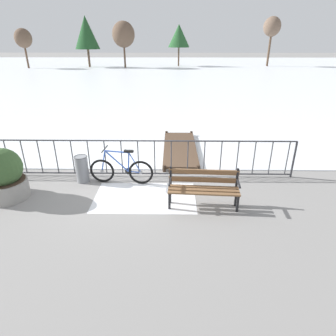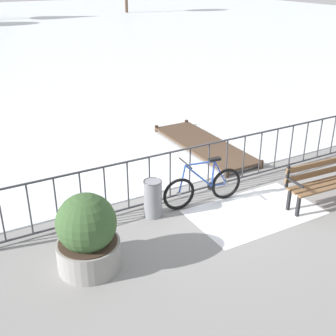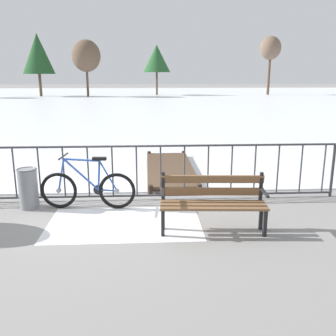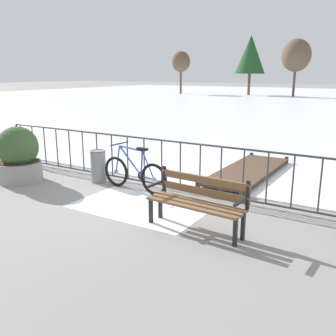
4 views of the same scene
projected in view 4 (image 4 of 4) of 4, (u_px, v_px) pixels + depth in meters
ground_plane at (153, 187)px, 8.20m from camera, size 160.00×160.00×0.00m
snow_patch at (139, 207)px, 6.95m from camera, size 2.46×1.48×0.01m
railing_fence at (153, 162)px, 8.06m from camera, size 9.06×0.06×1.07m
bicycle_near_railing at (134, 174)px, 7.84m from camera, size 1.71×0.52×0.97m
park_bench at (198, 198)px, 5.86m from camera, size 1.63×0.58×0.89m
planter_with_shrub at (18, 156)px, 8.47m from camera, size 0.99×0.99×1.26m
trash_bin at (98, 166)px, 8.45m from camera, size 0.35×0.35×0.73m
wooden_dock at (248, 171)px, 9.06m from camera, size 1.10×3.44×0.20m
tree_centre at (250, 55)px, 40.35m from camera, size 3.25×3.25×6.34m
tree_east_mid at (296, 55)px, 37.29m from camera, size 2.90×2.90×5.68m
tree_far_east at (181, 62)px, 42.95m from camera, size 2.12×2.12×4.81m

